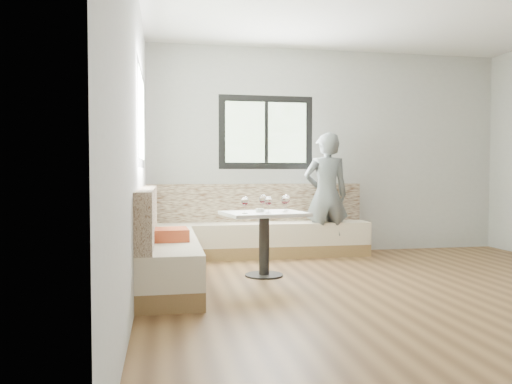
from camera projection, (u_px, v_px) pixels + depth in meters
room at (407, 139)px, 4.56m from camera, size 5.01×5.01×2.81m
banquette at (223, 238)px, 5.86m from camera, size 2.90×2.80×0.95m
table at (264, 228)px, 5.30m from camera, size 0.93×0.78×0.68m
person at (326, 195)px, 6.55m from camera, size 0.61×0.41×1.62m
olive_ramekin at (260, 210)px, 5.27m from camera, size 0.09×0.09×0.04m
wine_glass_a at (245, 202)px, 5.06m from camera, size 0.08×0.08×0.18m
wine_glass_b at (268, 201)px, 5.11m from camera, size 0.08×0.08×0.18m
wine_glass_c at (285, 200)px, 5.26m from camera, size 0.08×0.08×0.18m
wine_glass_d at (263, 200)px, 5.40m from camera, size 0.08×0.08×0.18m
wine_glass_e at (287, 199)px, 5.48m from camera, size 0.08×0.08×0.18m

